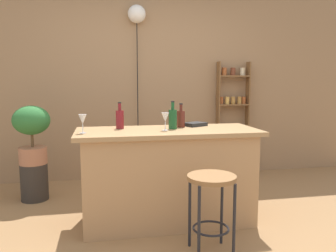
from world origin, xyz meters
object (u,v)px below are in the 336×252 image
Objects in this scene: pendant_globe_light at (137,16)px; bottle_sauce_amber at (181,118)px; bar_stool at (211,194)px; cookbook at (195,124)px; plant_stool at (34,182)px; potted_plant at (32,130)px; wine_glass_left at (165,118)px; spice_shelf at (233,116)px; bottle_soda_blue at (120,119)px; wine_glass_center at (83,120)px; bottle_vinegar at (173,118)px.

bottle_sauce_amber is at bearing -78.78° from pendant_globe_light.
bar_stool is 2.97× the size of cookbook.
plant_stool is at bearing 130.93° from cookbook.
wine_glass_left is at bearing -34.75° from potted_plant.
bottle_sauce_amber is at bearing -25.73° from plant_stool.
bar_stool is 2.82m from pendant_globe_light.
plant_stool is 0.64× the size of potted_plant.
cookbook is (1.69, -0.67, 0.70)m from plant_stool.
plant_stool is at bearing 135.62° from bar_stool.
bottle_soda_blue is (-1.67, -1.37, 0.15)m from spice_shelf.
spice_shelf is at bearing 64.95° from bar_stool.
potted_plant is at bearing 154.27° from bottle_sauce_amber.
potted_plant is 3.12× the size of cookbook.
plant_stool is 1.42m from bottle_soda_blue.
potted_plant is 1.64m from wine_glass_left.
bottle_soda_blue reaches higher than wine_glass_left.
bottle_soda_blue is at bearing 154.12° from wine_glass_left.
bottle_soda_blue is 0.45m from wine_glass_left.
wine_glass_left is 1.98m from pendant_globe_light.
pendant_globe_light reaches higher than bar_stool.
wine_glass_center is at bearing -166.60° from bottle_sauce_amber.
bar_stool is 0.95× the size of potted_plant.
pendant_globe_light reaches higher than wine_glass_center.
wine_glass_left is 0.07× the size of pendant_globe_light.
bottle_soda_blue reaches higher than plant_stool.
plant_stool is 1.99× the size of cookbook.
potted_plant is 1.98m from pendant_globe_light.
potted_plant is at bearing -166.26° from spice_shelf.
bar_stool is at bearing -44.38° from plant_stool.
bar_stool is at bearing -81.45° from pendant_globe_light.
bar_stool is 2.66× the size of bottle_sauce_amber.
bar_stool is at bearing -51.58° from bottle_soda_blue.
bar_stool is 1.50× the size of plant_stool.
bottle_vinegar is 0.13m from wine_glass_left.
plant_stool is at bearing 154.27° from bottle_sauce_amber.
bottle_vinegar is at bearing -128.63° from spice_shelf.
bottle_soda_blue reaches higher than bar_stool.
spice_shelf reaches higher than potted_plant.
spice_shelf is at bearing 13.74° from potted_plant.
wine_glass_left is at bearing -135.09° from bottle_sauce_amber.
pendant_globe_light reaches higher than wine_glass_left.
wine_glass_left is at bearing 2.29° from wine_glass_center.
wine_glass_center is at bearing 148.79° from bar_stool.
spice_shelf is 2.16m from bottle_soda_blue.
pendant_globe_light is (1.25, 0.66, 1.38)m from potted_plant.
potted_plant is 2.79× the size of bottle_sauce_amber.
spice_shelf reaches higher than wine_glass_left.
pendant_globe_light is at bearing 68.26° from wine_glass_center.
spice_shelf is at bearing 50.96° from wine_glass_left.
bottle_sauce_amber is at bearing 174.31° from cookbook.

